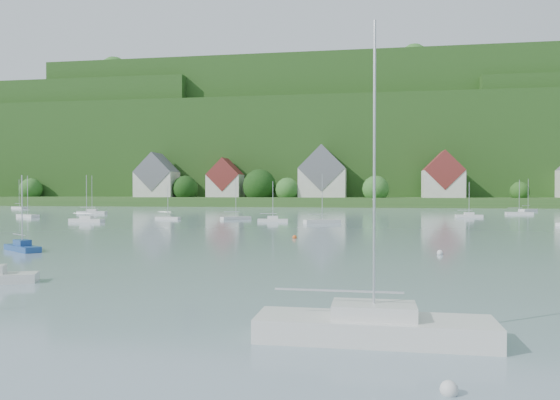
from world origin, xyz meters
name	(u,v)px	position (x,y,z in m)	size (l,w,h in m)	color
far_shore_strip	(312,201)	(0.00, 200.00, 1.50)	(600.00, 60.00, 3.00)	#2B5620
forested_ridge	(327,155)	(0.39, 268.57, 22.89)	(620.00, 181.22, 69.89)	#1D3D13
village_building_0	(157,179)	(-55.00, 187.00, 9.51)	(14.00, 10.40, 16.00)	beige
village_building_1	(225,181)	(-30.00, 189.00, 8.75)	(12.00, 9.36, 14.00)	beige
village_building_2	(323,176)	(5.00, 188.00, 10.27)	(16.00, 11.44, 18.00)	beige
village_building_3	(443,178)	(45.00, 186.00, 9.43)	(13.00, 10.40, 15.50)	beige
near_sailboat_1	(22,246)	(-9.56, 44.70, 0.40)	(4.85, 3.92, 6.66)	navy
near_sailboat_4	(374,326)	(20.56, 20.98, 0.53)	(8.35, 2.42, 11.24)	silver
mooring_buoy_1	(449,395)	(22.43, 16.24, 0.00)	(0.48, 0.48, 0.48)	silver
mooring_buoy_3	(295,238)	(12.38, 60.76, 0.00)	(0.49, 0.49, 0.49)	#D5571F
mooring_buoy_4	(440,254)	(26.28, 47.89, 0.00)	(0.50, 0.50, 0.50)	silver
far_sailboat_cluster	(327,214)	(11.85, 115.91, 0.37)	(201.91, 64.77, 8.71)	silver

